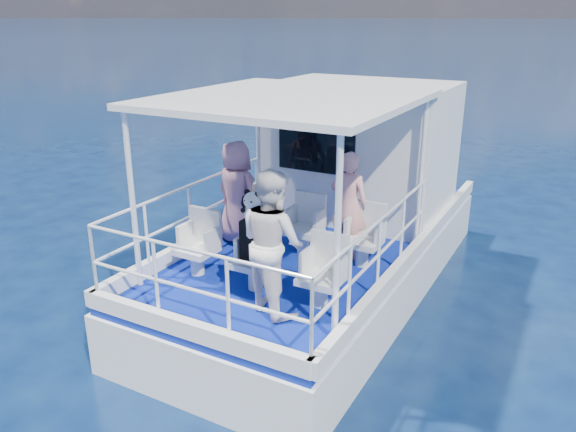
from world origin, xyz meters
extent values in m
plane|color=#08183B|center=(0.00, 0.00, 0.00)|extent=(2000.00, 2000.00, 0.00)
cube|color=white|center=(0.00, 1.00, 0.00)|extent=(3.00, 7.00, 1.60)
cube|color=navy|center=(0.00, 1.00, 0.85)|extent=(2.90, 6.90, 0.10)
cube|color=white|center=(0.00, 2.30, 2.00)|extent=(2.85, 2.00, 2.20)
cube|color=white|center=(0.00, -0.20, 3.14)|extent=(3.00, 3.20, 0.08)
cylinder|color=white|center=(-1.35, -1.70, 2.00)|extent=(0.07, 0.07, 2.20)
cylinder|color=white|center=(1.35, -1.70, 2.00)|extent=(0.07, 0.07, 2.20)
cylinder|color=white|center=(-1.35, 1.20, 2.00)|extent=(0.07, 0.07, 2.20)
cylinder|color=white|center=(1.35, 1.20, 2.00)|extent=(0.07, 0.07, 2.20)
cube|color=silver|center=(-0.90, 0.20, 1.09)|extent=(0.48, 0.46, 0.38)
cube|color=silver|center=(0.00, 0.20, 1.09)|extent=(0.48, 0.46, 0.38)
cube|color=silver|center=(0.90, 0.20, 1.09)|extent=(0.48, 0.46, 0.38)
cube|color=silver|center=(-0.90, -1.10, 1.09)|extent=(0.48, 0.46, 0.38)
cube|color=silver|center=(0.00, -1.10, 1.09)|extent=(0.48, 0.46, 0.38)
cube|color=silver|center=(0.90, -1.10, 1.09)|extent=(0.48, 0.46, 0.38)
imported|color=#C37E8F|center=(-1.07, 0.12, 1.67)|extent=(0.65, 0.52, 1.54)
imported|color=pink|center=(0.61, 0.38, 1.66)|extent=(0.56, 0.38, 1.52)
imported|color=white|center=(0.44, -1.43, 1.74)|extent=(1.01, 0.92, 1.68)
cube|color=black|center=(-0.91, 0.12, 1.47)|extent=(0.28, 0.16, 0.37)
cube|color=black|center=(0.01, -1.10, 1.54)|extent=(0.35, 0.19, 0.52)
cube|color=black|center=(-0.89, 0.13, 1.69)|extent=(0.11, 0.07, 0.07)
camera|label=1|loc=(3.39, -6.43, 4.12)|focal=35.00mm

